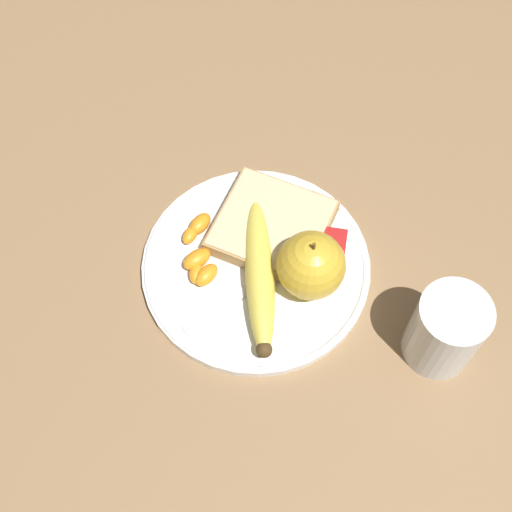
# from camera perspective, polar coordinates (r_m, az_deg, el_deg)

# --- Properties ---
(ground_plane) EXTENTS (3.00, 3.00, 0.00)m
(ground_plane) POSITION_cam_1_polar(r_m,az_deg,el_deg) (0.82, 0.00, -1.07)
(ground_plane) COLOR olive
(plate) EXTENTS (0.26, 0.26, 0.01)m
(plate) POSITION_cam_1_polar(r_m,az_deg,el_deg) (0.81, 0.00, -0.81)
(plate) COLOR white
(plate) RESTS_ON ground_plane
(juice_glass) EXTENTS (0.07, 0.07, 0.10)m
(juice_glass) POSITION_cam_1_polar(r_m,az_deg,el_deg) (0.76, 14.89, -5.85)
(juice_glass) COLOR silver
(juice_glass) RESTS_ON ground_plane
(apple) EXTENTS (0.08, 0.08, 0.09)m
(apple) POSITION_cam_1_polar(r_m,az_deg,el_deg) (0.77, 4.43, -0.76)
(apple) COLOR gold
(apple) RESTS_ON plate
(banana) EXTENTS (0.07, 0.19, 0.03)m
(banana) POSITION_cam_1_polar(r_m,az_deg,el_deg) (0.79, 0.29, -1.53)
(banana) COLOR #E0CC4C
(banana) RESTS_ON plate
(bread_slice) EXTENTS (0.15, 0.14, 0.02)m
(bread_slice) POSITION_cam_1_polar(r_m,az_deg,el_deg) (0.82, 1.29, 2.37)
(bread_slice) COLOR #AB8751
(bread_slice) RESTS_ON plate
(fork) EXTENTS (0.13, 0.14, 0.00)m
(fork) POSITION_cam_1_polar(r_m,az_deg,el_deg) (0.80, 0.44, -1.96)
(fork) COLOR silver
(fork) RESTS_ON plate
(jam_packet) EXTENTS (0.04, 0.03, 0.02)m
(jam_packet) POSITION_cam_1_polar(r_m,az_deg,el_deg) (0.82, 5.69, 0.92)
(jam_packet) COLOR silver
(jam_packet) RESTS_ON plate
(orange_segment_0) EXTENTS (0.02, 0.03, 0.01)m
(orange_segment_0) POSITION_cam_1_polar(r_m,az_deg,el_deg) (0.82, -2.22, 1.26)
(orange_segment_0) COLOR orange
(orange_segment_0) RESTS_ON plate
(orange_segment_1) EXTENTS (0.03, 0.04, 0.02)m
(orange_segment_1) POSITION_cam_1_polar(r_m,az_deg,el_deg) (0.83, -4.51, 2.58)
(orange_segment_1) COLOR orange
(orange_segment_1) RESTS_ON plate
(orange_segment_2) EXTENTS (0.02, 0.03, 0.01)m
(orange_segment_2) POSITION_cam_1_polar(r_m,az_deg,el_deg) (0.80, -4.83, -1.37)
(orange_segment_2) COLOR orange
(orange_segment_2) RESTS_ON plate
(orange_segment_3) EXTENTS (0.02, 0.03, 0.01)m
(orange_segment_3) POSITION_cam_1_polar(r_m,az_deg,el_deg) (0.83, -5.30, 1.69)
(orange_segment_3) COLOR orange
(orange_segment_3) RESTS_ON plate
(orange_segment_4) EXTENTS (0.04, 0.04, 0.02)m
(orange_segment_4) POSITION_cam_1_polar(r_m,az_deg,el_deg) (0.81, -4.76, -0.25)
(orange_segment_4) COLOR orange
(orange_segment_4) RESTS_ON plate
(orange_segment_5) EXTENTS (0.03, 0.04, 0.02)m
(orange_segment_5) POSITION_cam_1_polar(r_m,az_deg,el_deg) (0.80, -3.99, -1.52)
(orange_segment_5) COLOR orange
(orange_segment_5) RESTS_ON plate
(orange_segment_6) EXTENTS (0.03, 0.04, 0.02)m
(orange_segment_6) POSITION_cam_1_polar(r_m,az_deg,el_deg) (0.81, -1.54, 0.85)
(orange_segment_6) COLOR orange
(orange_segment_6) RESTS_ON plate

